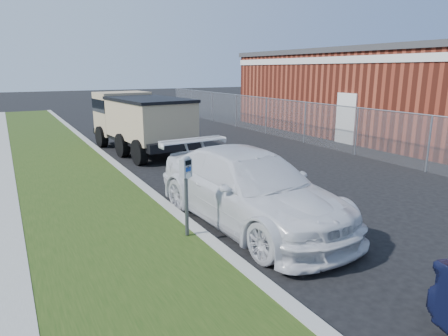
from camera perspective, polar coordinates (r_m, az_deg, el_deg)
ground at (r=9.37m, az=10.58°, el=-6.25°), size 120.00×120.00×0.00m
streetside at (r=9.29m, az=-26.66°, el=-7.28°), size 6.12×50.00×0.15m
chainlink_fence at (r=18.13m, az=11.53°, el=7.51°), size 0.06×30.06×30.00m
brick_building at (r=23.03m, az=21.66°, el=10.28°), size 9.20×14.20×4.17m
parking_meter at (r=7.32m, az=-5.46°, el=-1.48°), size 0.25×0.20×1.53m
white_wagon at (r=8.43m, az=3.60°, el=-2.85°), size 2.50×5.39×1.52m
dump_truck at (r=16.29m, az=-12.04°, el=6.83°), size 2.80×5.95×2.26m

